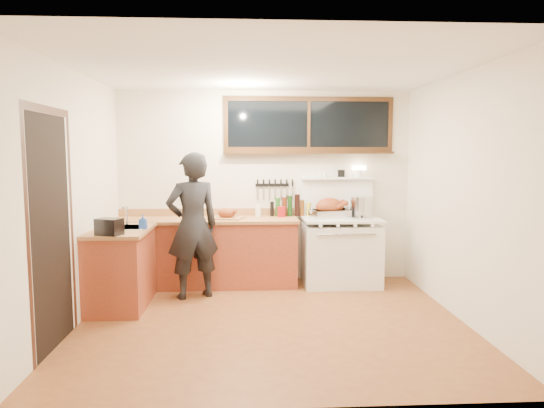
{
  "coord_description": "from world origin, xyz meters",
  "views": [
    {
      "loc": [
        -0.26,
        -4.92,
        1.76
      ],
      "look_at": [
        0.05,
        0.85,
        1.15
      ],
      "focal_mm": 32.0,
      "sensor_mm": 36.0,
      "label": 1
    }
  ],
  "objects": [
    {
      "name": "bottle_cluster",
      "position": [
        0.35,
        1.63,
        1.03
      ],
      "size": [
        0.56,
        0.07,
        0.3
      ],
      "color": "black",
      "rests_on": "counter_back"
    },
    {
      "name": "room_shell",
      "position": [
        0.0,
        0.0,
        1.65
      ],
      "size": [
        4.1,
        3.6,
        2.65
      ],
      "color": "silver",
      "rests_on": "ground"
    },
    {
      "name": "pitcher",
      "position": [
        -0.1,
        1.62,
        0.98
      ],
      "size": [
        0.11,
        0.11,
        0.15
      ],
      "color": "white",
      "rests_on": "counter_back"
    },
    {
      "name": "toaster",
      "position": [
        -1.7,
        0.2,
        0.99
      ],
      "size": [
        0.3,
        0.26,
        0.18
      ],
      "color": "black",
      "rests_on": "counter_left"
    },
    {
      "name": "vintage_stove",
      "position": [
        1.0,
        1.41,
        0.47
      ],
      "size": [
        1.02,
        0.74,
        1.58
      ],
      "color": "white",
      "rests_on": "ground"
    },
    {
      "name": "back_window",
      "position": [
        0.6,
        1.72,
        2.06
      ],
      "size": [
        2.32,
        0.13,
        0.77
      ],
      "color": "black",
      "rests_on": "room_shell"
    },
    {
      "name": "counter_left",
      "position": [
        -1.7,
        0.62,
        0.45
      ],
      "size": [
        0.64,
        1.09,
        0.9
      ],
      "color": "maroon",
      "rests_on": "ground"
    },
    {
      "name": "coffee_tin",
      "position": [
        0.21,
        1.54,
        0.97
      ],
      "size": [
        0.1,
        0.08,
        0.14
      ],
      "color": "maroon",
      "rests_on": "counter_back"
    },
    {
      "name": "cutting_board",
      "position": [
        -0.51,
        1.4,
        0.95
      ],
      "size": [
        0.5,
        0.43,
        0.14
      ],
      "color": "#9F6C3F",
      "rests_on": "counter_back"
    },
    {
      "name": "soap_bottle",
      "position": [
        -1.43,
        0.59,
        0.98
      ],
      "size": [
        0.08,
        0.08,
        0.17
      ],
      "color": "#2249AB",
      "rests_on": "counter_left"
    },
    {
      "name": "counter_back",
      "position": [
        -0.8,
        1.45,
        0.45
      ],
      "size": [
        2.44,
        0.64,
        1.0
      ],
      "color": "maroon",
      "rests_on": "ground"
    },
    {
      "name": "ground_plane",
      "position": [
        0.0,
        0.0,
        -0.01
      ],
      "size": [
        4.0,
        3.5,
        0.02
      ],
      "primitive_type": "cube",
      "color": "brown"
    },
    {
      "name": "sink_unit",
      "position": [
        -1.68,
        0.7,
        0.85
      ],
      "size": [
        0.5,
        0.45,
        0.37
      ],
      "color": "white",
      "rests_on": "counter_left"
    },
    {
      "name": "stockpot",
      "position": [
        1.3,
        1.49,
        1.04
      ],
      "size": [
        0.36,
        0.36,
        0.28
      ],
      "color": "silver",
      "rests_on": "vintage_stove"
    },
    {
      "name": "roast_turkey",
      "position": [
        0.86,
        1.5,
        1.0
      ],
      "size": [
        0.56,
        0.47,
        0.26
      ],
      "color": "silver",
      "rests_on": "vintage_stove"
    },
    {
      "name": "knife_strip",
      "position": [
        0.12,
        1.73,
        1.31
      ],
      "size": [
        0.52,
        0.03,
        0.28
      ],
      "color": "black",
      "rests_on": "room_shell"
    },
    {
      "name": "saucepan",
      "position": [
        1.12,
        1.61,
        0.97
      ],
      "size": [
        0.18,
        0.3,
        0.13
      ],
      "color": "silver",
      "rests_on": "vintage_stove"
    },
    {
      "name": "man",
      "position": [
        -0.91,
        0.91,
        0.88
      ],
      "size": [
        0.76,
        0.65,
        1.77
      ],
      "color": "black",
      "rests_on": "ground"
    },
    {
      "name": "left_doorway",
      "position": [
        -1.99,
        -0.55,
        1.09
      ],
      "size": [
        0.02,
        1.04,
        2.17
      ],
      "color": "black",
      "rests_on": "ground"
    },
    {
      "name": "pot_lid",
      "position": [
        1.25,
        1.29,
        0.91
      ],
      "size": [
        0.25,
        0.25,
        0.04
      ],
      "color": "silver",
      "rests_on": "vintage_stove"
    }
  ]
}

